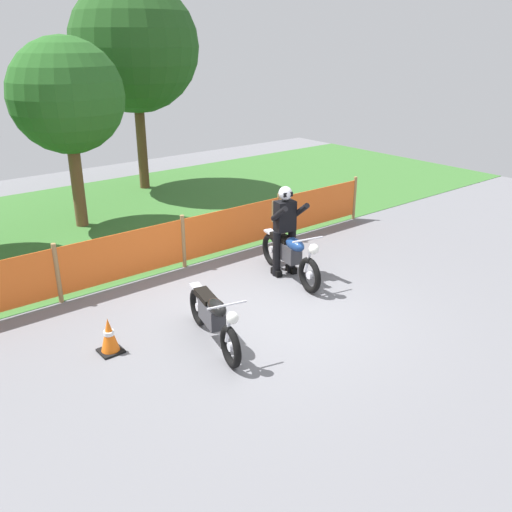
# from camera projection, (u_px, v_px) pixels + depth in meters

# --- Properties ---
(ground) EXTENTS (24.00, 24.00, 0.02)m
(ground) POSITION_uv_depth(u_px,v_px,m) (265.00, 313.00, 8.86)
(ground) COLOR slate
(grass_verge) EXTENTS (24.00, 7.55, 0.01)m
(grass_verge) POSITION_uv_depth(u_px,v_px,m) (102.00, 220.00, 13.36)
(grass_verge) COLOR #386B2D
(grass_verge) RESTS_ON ground
(barrier_fence) EXTENTS (9.81, 0.08, 1.05)m
(barrier_fence) POSITION_uv_depth(u_px,v_px,m) (183.00, 241.00, 10.44)
(barrier_fence) COLOR #997547
(barrier_fence) RESTS_ON ground
(tree_near_left) EXTENTS (2.50, 2.50, 4.23)m
(tree_near_left) POSITION_uv_depth(u_px,v_px,m) (67.00, 97.00, 11.89)
(tree_near_left) COLOR brown
(tree_near_left) RESTS_ON ground
(tree_near_right) EXTENTS (3.51, 3.51, 5.69)m
(tree_near_right) POSITION_uv_depth(u_px,v_px,m) (134.00, 47.00, 14.82)
(tree_near_right) COLOR brown
(tree_near_right) RESTS_ON ground
(motorcycle_lead) EXTENTS (0.70, 1.85, 0.89)m
(motorcycle_lead) POSITION_uv_depth(u_px,v_px,m) (213.00, 317.00, 7.79)
(motorcycle_lead) COLOR black
(motorcycle_lead) RESTS_ON ground
(motorcycle_trailing) EXTENTS (0.72, 2.01, 0.96)m
(motorcycle_trailing) POSITION_uv_depth(u_px,v_px,m) (290.00, 254.00, 9.98)
(motorcycle_trailing) COLOR black
(motorcycle_trailing) RESTS_ON ground
(rider_trailing) EXTENTS (0.63, 0.74, 1.69)m
(rider_trailing) POSITION_uv_depth(u_px,v_px,m) (285.00, 226.00, 9.98)
(rider_trailing) COLOR black
(rider_trailing) RESTS_ON ground
(traffic_cone) EXTENTS (0.32, 0.32, 0.53)m
(traffic_cone) POSITION_uv_depth(u_px,v_px,m) (109.00, 336.00, 7.65)
(traffic_cone) COLOR black
(traffic_cone) RESTS_ON ground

